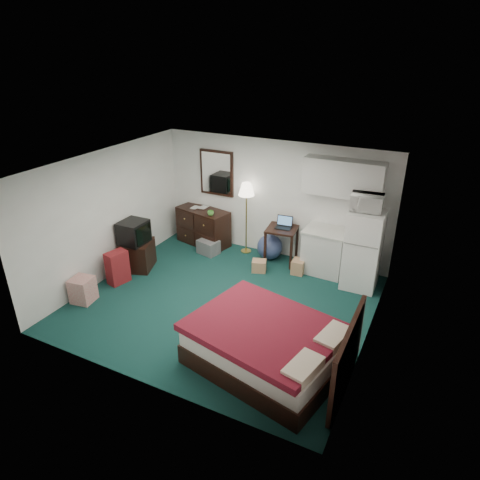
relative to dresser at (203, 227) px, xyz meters
The scene contains 25 objects.
floor 2.58m from the dresser, 51.09° to the right, with size 5.00×4.50×0.01m, color #113E3D.
ceiling 3.29m from the dresser, 51.09° to the right, with size 5.00×4.50×0.01m, color white.
walls 2.68m from the dresser, 51.09° to the right, with size 5.01×4.51×2.50m.
mirror 1.28m from the dresser, 44.02° to the left, with size 0.80×0.06×1.00m, color white, non-canonical shape.
upper_cabinets 3.41m from the dresser, ahead, with size 1.50×0.35×0.70m, color silver, non-canonical shape.
headboard 5.12m from the dresser, 37.52° to the right, with size 0.06×1.56×1.00m, color black, non-canonical shape.
dresser is the anchor object (origin of this frame).
floor_lamp 1.13m from the dresser, ahead, with size 0.34×0.34×1.59m, color #D5B153, non-canonical shape.
desk 1.93m from the dresser, ahead, with size 0.61×0.61×0.77m, color black, non-canonical shape.
exercise_ball 1.67m from the dresser, ahead, with size 0.54×0.54×0.54m, color #38477A.
kitchen_counter 2.87m from the dresser, ahead, with size 0.81×0.62×0.89m, color silver, non-canonical shape.
fridge 3.67m from the dresser, ahead, with size 0.63×0.63×1.52m, color white, non-canonical shape.
bed 4.28m from the dresser, 46.80° to the right, with size 2.04×1.59×0.65m, color maroon, non-canonical shape.
tv_stand 1.73m from the dresser, 110.53° to the right, with size 0.58×0.64×0.58m, color black, non-canonical shape.
suitcase 2.34m from the dresser, 104.00° to the right, with size 0.25×0.40×0.65m, color maroon, non-canonical shape.
retail_box 3.14m from the dresser, 102.55° to the right, with size 0.37×0.37×0.46m, color beige, non-canonical shape.
file_bin 0.60m from the dresser, 48.20° to the right, with size 0.44×0.33×0.31m, color slate, non-canonical shape.
cardboard_box_a 1.84m from the dresser, 20.85° to the right, with size 0.28×0.24×0.24m, color tan, non-canonical shape.
cardboard_box_b 2.48m from the dresser, ahead, with size 0.24×0.29×0.29m, color tan, non-canonical shape.
laptop 2.01m from the dresser, ahead, with size 0.33×0.27×0.23m, color black, non-canonical shape.
crt_tv 1.81m from the dresser, 110.13° to the right, with size 0.50×0.54×0.46m, color black, non-canonical shape.
microwave 3.83m from the dresser, ahead, with size 0.56×0.31×0.38m, color white.
book_a 0.60m from the dresser, behind, with size 0.15×0.02×0.21m, color tan.
book_b 0.56m from the dresser, 139.86° to the left, with size 0.17×0.02×0.23m, color tan.
mug 0.64m from the dresser, 34.08° to the right, with size 0.14×0.11×0.14m, color #4E9C3C.
Camera 1 is at (3.17, -5.69, 4.27)m, focal length 32.00 mm.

